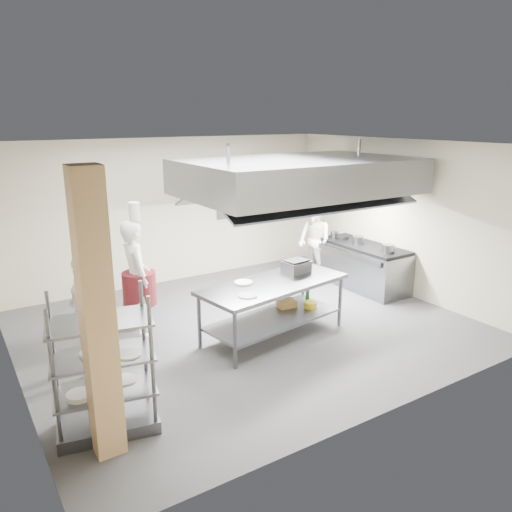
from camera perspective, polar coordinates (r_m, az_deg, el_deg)
floor at (r=8.43m, az=-0.94°, el=-8.16°), size 7.00×7.00×0.00m
ceiling at (r=7.72m, az=-1.04°, el=12.65°), size 7.00×7.00×0.00m
wall_back at (r=10.56m, az=-9.59°, el=5.08°), size 7.00×0.00×7.00m
wall_left at (r=6.86m, az=-26.75°, el=-2.23°), size 0.00×6.00×6.00m
wall_right at (r=10.18m, az=16.09°, el=4.28°), size 0.00×6.00×6.00m
column at (r=5.17m, az=-17.65°, el=-6.83°), size 0.30×0.30×3.00m
exhaust_hood at (r=8.83m, az=4.89°, el=9.09°), size 4.00×2.50×0.60m
hood_strip_a at (r=8.37m, az=-0.11°, el=6.55°), size 1.60×0.12×0.04m
hood_strip_b at (r=9.44m, az=9.22°, el=7.42°), size 1.60×0.12×0.04m
wall_shelf at (r=11.23m, az=-0.77°, el=5.94°), size 1.50×0.28×0.04m
island at (r=7.96m, az=2.00°, el=-6.13°), size 2.55×1.37×0.91m
island_worktop at (r=7.81m, az=2.03°, el=-3.23°), size 2.55×1.37×0.06m
island_undershelf at (r=8.01m, az=1.99°, el=-7.15°), size 2.34×1.24×0.04m
pass_rack at (r=5.80m, az=-17.10°, el=-11.71°), size 1.19×0.83×1.63m
cooking_range at (r=10.47m, az=12.07°, el=-1.24°), size 0.80×2.00×0.84m
range_top at (r=10.35m, az=12.22°, el=1.15°), size 0.78×1.96×0.06m
chef_head at (r=8.10m, az=-13.55°, el=-2.49°), size 0.47×0.70×1.89m
chef_line at (r=10.76m, az=6.65°, el=1.74°), size 0.64×0.82×1.66m
chef_plating at (r=7.12m, az=-18.80°, el=-6.39°), size 0.56×1.04×1.68m
griddle at (r=8.24m, az=4.63°, el=-1.28°), size 0.45×0.36×0.20m
wicker_basket at (r=8.40m, az=3.51°, el=-5.44°), size 0.32×0.24×0.13m
stockpot at (r=10.35m, az=11.61°, el=1.81°), size 0.23×0.23×0.16m
plate_stack at (r=5.94m, az=-16.87°, el=-14.20°), size 0.28×0.28×0.05m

